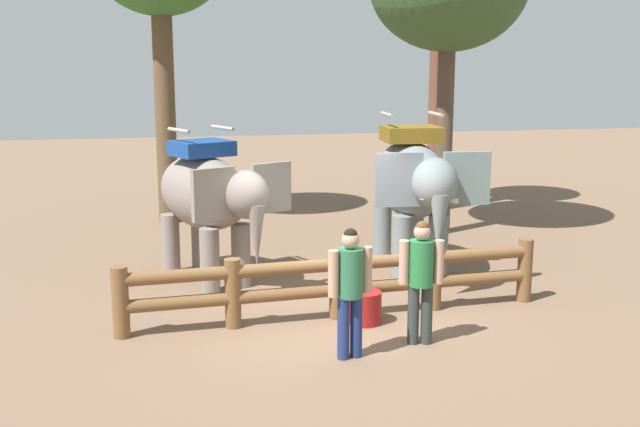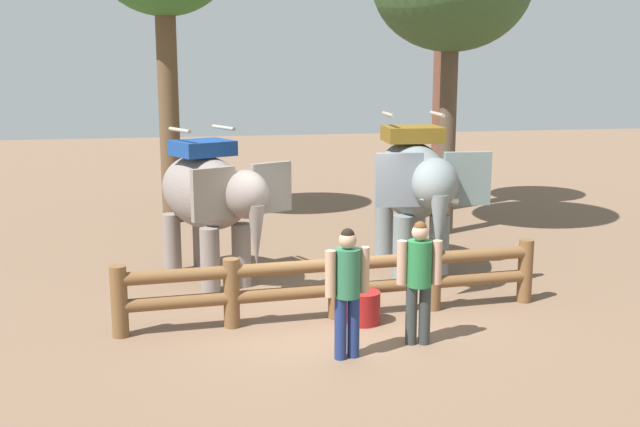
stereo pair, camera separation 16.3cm
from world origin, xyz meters
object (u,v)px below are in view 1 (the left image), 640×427
at_px(log_fence, 337,280).
at_px(feed_bucket, 365,307).
at_px(tourist_woman_in_black, 421,273).
at_px(elephant_center, 413,184).
at_px(elephant_near_left, 209,197).
at_px(tourist_man_in_blue, 350,284).

bearing_deg(log_fence, feed_bucket, -41.94).
bearing_deg(tourist_woman_in_black, elephant_center, 73.16).
xyz_separation_m(elephant_near_left, tourist_woman_in_black, (2.66, -3.68, -0.54)).
xyz_separation_m(elephant_near_left, elephant_center, (3.74, -0.10, 0.12)).
xyz_separation_m(log_fence, tourist_woman_in_black, (0.89, -1.30, 0.41)).
relative_size(elephant_near_left, elephant_center, 0.94).
height_order(log_fence, tourist_man_in_blue, tourist_man_in_blue).
height_order(elephant_center, tourist_woman_in_black, elephant_center).
xyz_separation_m(elephant_center, tourist_man_in_blue, (-2.17, -3.89, -0.65)).
height_order(tourist_man_in_blue, feed_bucket, tourist_man_in_blue).
bearing_deg(elephant_near_left, feed_bucket, -51.82).
distance_m(log_fence, tourist_man_in_blue, 1.68).
bearing_deg(elephant_center, feed_bucket, -121.87).
height_order(elephant_center, feed_bucket, elephant_center).
bearing_deg(elephant_near_left, tourist_man_in_blue, -68.58).
distance_m(elephant_near_left, feed_bucket, 3.68).
relative_size(log_fence, feed_bucket, 13.12).
bearing_deg(tourist_woman_in_black, tourist_man_in_blue, -164.15).
xyz_separation_m(tourist_woman_in_black, feed_bucket, (-0.53, 0.98, -0.77)).
relative_size(tourist_woman_in_black, feed_bucket, 3.46).
distance_m(log_fence, elephant_near_left, 3.12).
bearing_deg(elephant_near_left, log_fence, -53.40).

